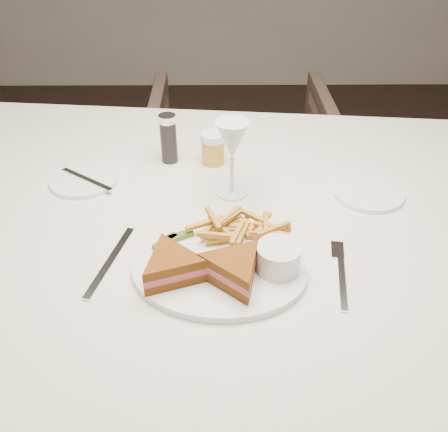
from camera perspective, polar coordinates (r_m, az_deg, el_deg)
ground at (r=1.71m, az=-1.16°, el=-17.29°), size 5.00×5.00×0.00m
table at (r=1.30m, az=-0.02°, el=-13.99°), size 1.75×1.26×0.75m
chair_far at (r=2.01m, az=1.88°, el=5.66°), size 0.70×0.66×0.72m
table_setting at (r=0.97m, az=-0.20°, el=-0.84°), size 0.81×0.63×0.18m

